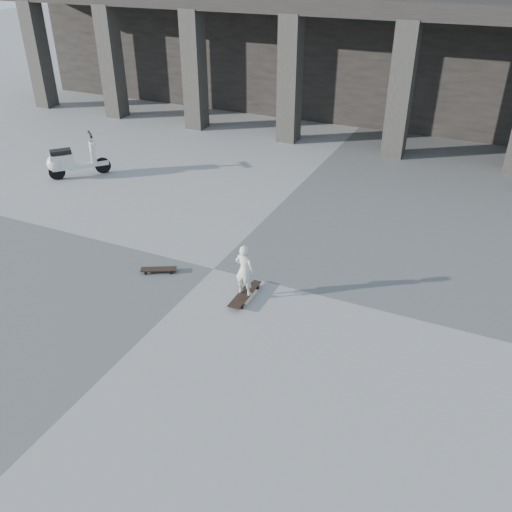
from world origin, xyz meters
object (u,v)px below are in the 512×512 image
at_px(scooter, 68,162).
at_px(child, 245,270).
at_px(skateboard_spare, 159,270).
at_px(longboard, 245,294).

bearing_deg(scooter, child, -73.50).
distance_m(skateboard_spare, scooter, 6.19).
xyz_separation_m(skateboard_spare, scooter, (-5.23, 3.29, 0.41)).
relative_size(skateboard_spare, scooter, 0.52).
relative_size(child, scooter, 0.73).
relative_size(longboard, scooter, 0.73).
bearing_deg(scooter, skateboard_spare, -80.66).
bearing_deg(longboard, scooter, 64.06).
xyz_separation_m(longboard, scooter, (-7.22, 3.38, 0.40)).
bearing_deg(child, longboard, -177.47).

